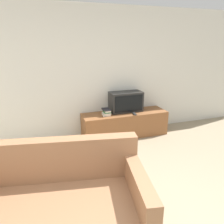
% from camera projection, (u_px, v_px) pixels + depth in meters
% --- Properties ---
extents(wall_back, '(9.00, 0.06, 2.60)m').
position_uv_depth(wall_back, '(81.00, 74.00, 4.32)').
color(wall_back, silver).
rests_on(wall_back, ground_plane).
extents(tv_stand, '(1.78, 0.51, 0.51)m').
position_uv_depth(tv_stand, '(125.00, 124.00, 4.61)').
color(tv_stand, brown).
rests_on(tv_stand, ground_plane).
extents(television, '(0.68, 0.33, 0.41)m').
position_uv_depth(television, '(126.00, 102.00, 4.57)').
color(television, black).
rests_on(television, tv_stand).
extents(couch, '(2.07, 1.31, 0.92)m').
position_uv_depth(couch, '(49.00, 211.00, 2.18)').
color(couch, '#8C6042').
rests_on(couch, ground_plane).
extents(book_stack, '(0.17, 0.22, 0.13)m').
position_uv_depth(book_stack, '(106.00, 112.00, 4.36)').
color(book_stack, silver).
rests_on(book_stack, tv_stand).
extents(remote_on_stand, '(0.07, 0.16, 0.02)m').
position_uv_depth(remote_on_stand, '(134.00, 114.00, 4.43)').
color(remote_on_stand, '#2D2D2D').
rests_on(remote_on_stand, tv_stand).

